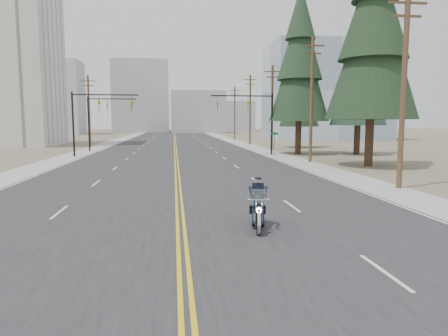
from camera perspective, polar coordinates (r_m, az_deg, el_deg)
The scene contains 26 objects.
ground_plane at distance 13.60m, azimuth -6.10°, elevation -9.55°, with size 400.00×400.00×0.00m, color #776D56.
road at distance 83.15m, azimuth -7.03°, elevation 3.96°, with size 20.00×200.00×0.01m, color #303033.
sidewalk_left at distance 83.92m, azimuth -14.93°, elevation 3.81°, with size 3.00×200.00×0.01m, color #A5A5A0.
sidewalk_right at distance 83.97m, azimuth 0.86°, elevation 4.03°, with size 3.00×200.00×0.01m, color #A5A5A0.
traffic_mast_left at distance 45.93m, azimuth -18.34°, elevation 7.72°, with size 7.10×0.26×7.00m.
traffic_mast_right at distance 46.01m, azimuth 4.39°, elevation 8.03°, with size 7.10×0.26×7.00m.
traffic_mast_far at distance 53.85m, azimuth -17.05°, elevation 7.49°, with size 6.10×0.26×7.00m.
street_sign at distance 44.50m, azimuth 7.18°, elevation 4.01°, with size 0.90×0.06×2.62m.
utility_pole_a at distance 24.68m, azimuth 24.29°, elevation 10.57°, with size 2.20×0.30×11.00m.
utility_pole_b at distance 38.30m, azimuth 12.40°, elevation 9.76°, with size 2.20×0.30×11.50m.
utility_pole_c at distance 52.66m, azimuth 6.88°, elevation 8.69°, with size 2.20×0.30×11.00m.
utility_pole_d at distance 67.31m, azimuth 3.76°, elevation 8.47°, with size 2.20×0.30×11.50m.
utility_pole_e at distance 84.06m, azimuth 1.54°, elevation 7.94°, with size 2.20×0.30×11.00m.
utility_pole_left at distance 62.32m, azimuth -18.72°, elevation 7.83°, with size 2.20×0.30×10.50m.
glass_building at distance 89.31m, azimuth 14.23°, elevation 10.40°, with size 24.00×16.00×20.00m, color #9EB5CC.
haze_bldg_a at distance 132.91m, azimuth -22.64°, elevation 9.22°, with size 14.00×12.00×22.00m, color #B7BCC6.
haze_bldg_b at distance 138.35m, azimuth -3.80°, elevation 7.93°, with size 18.00×14.00×14.00m, color #ADB2B7.
haze_bldg_c at distance 129.57m, azimuth 11.05°, elevation 8.80°, with size 16.00×12.00×18.00m, color #B7BCC6.
haze_bldg_d at distance 153.80m, azimuth -11.73°, elevation 9.91°, with size 20.00×15.00×26.00m, color #ADB2B7.
haze_bldg_e at distance 165.02m, azimuth 1.63°, elevation 7.38°, with size 14.00×14.00×12.00m, color #B7BCC6.
haze_bldg_f at distance 151.54m, azimuth -26.59°, elevation 7.51°, with size 12.00×12.00×16.00m, color #ADB2B7.
motorcyclist at distance 14.25m, azimuth 4.89°, elevation -5.03°, with size 1.00×2.33×1.82m, color black, non-canonical shape.
conifer_near at distance 36.94m, azimuth 20.62°, elevation 18.22°, with size 7.55×7.55×19.98m.
conifer_mid at distance 49.43m, azimuth 18.81°, elevation 13.18°, with size 6.36×6.36×16.96m.
conifer_tall at distance 48.40m, azimuth 10.78°, elevation 15.20°, with size 6.96×6.96×19.33m.
conifer_far at distance 60.35m, azimuth 10.76°, elevation 11.37°, with size 5.80×5.80×15.53m.
Camera 1 is at (-0.21, -13.07, 3.78)m, focal length 32.00 mm.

